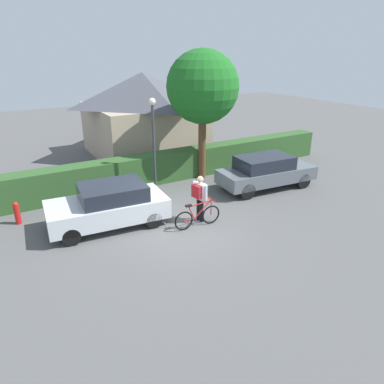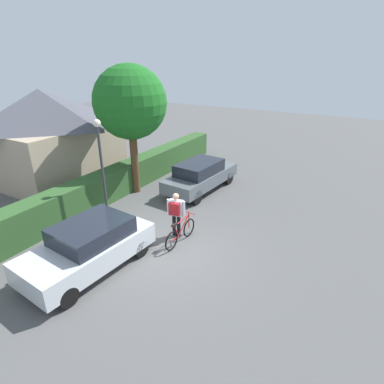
% 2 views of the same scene
% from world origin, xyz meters
% --- Properties ---
extents(ground_plane, '(60.00, 60.00, 0.00)m').
position_xyz_m(ground_plane, '(0.00, 0.00, 0.00)').
color(ground_plane, '#545454').
extents(hedge_row, '(21.36, 0.90, 1.32)m').
position_xyz_m(hedge_row, '(0.00, 4.74, 0.66)').
color(hedge_row, '#2F5628').
rests_on(hedge_row, ground).
extents(house_distant, '(5.95, 5.92, 4.49)m').
position_xyz_m(house_distant, '(2.78, 9.52, 2.30)').
color(house_distant, tan).
rests_on(house_distant, ground).
extents(parked_car_near, '(4.08, 2.16, 1.46)m').
position_xyz_m(parked_car_near, '(-1.97, 1.63, 0.76)').
color(parked_car_near, silver).
rests_on(parked_car_near, ground).
extents(parked_car_far, '(4.38, 1.98, 1.44)m').
position_xyz_m(parked_car_far, '(4.98, 1.64, 0.77)').
color(parked_car_far, slate).
rests_on(parked_car_far, ground).
extents(bicycle, '(1.72, 0.50, 0.95)m').
position_xyz_m(bicycle, '(0.57, 0.01, 0.38)').
color(bicycle, black).
rests_on(bicycle, ground).
extents(person_rider, '(0.42, 0.66, 1.66)m').
position_xyz_m(person_rider, '(0.86, 0.37, 1.01)').
color(person_rider, black).
rests_on(person_rider, ground).
extents(street_lamp, '(0.28, 0.28, 3.93)m').
position_xyz_m(street_lamp, '(0.58, 3.41, 2.57)').
color(street_lamp, '#38383D').
rests_on(street_lamp, ground).
extents(tree_kerbside, '(3.16, 3.16, 5.71)m').
position_xyz_m(tree_kerbside, '(3.34, 4.21, 4.10)').
color(tree_kerbside, brown).
rests_on(tree_kerbside, ground).
extents(fire_hydrant, '(0.20, 0.20, 0.81)m').
position_xyz_m(fire_hydrant, '(-4.69, 3.36, 0.41)').
color(fire_hydrant, red).
rests_on(fire_hydrant, ground).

